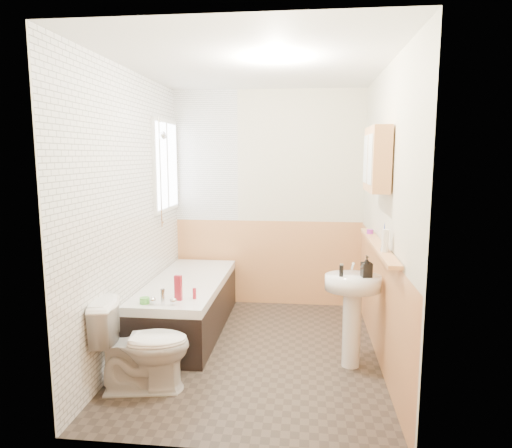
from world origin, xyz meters
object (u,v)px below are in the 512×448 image
object	(u,v)px
bathtub	(188,304)
medicine_cabinet	(377,159)
toilet	(142,346)
sink	(352,302)
pine_shelf	(378,245)

from	to	relation	value
bathtub	medicine_cabinet	size ratio (longest dim) A/B	3.03
bathtub	medicine_cabinet	world-z (taller)	medicine_cabinet
bathtub	toilet	distance (m)	1.21
sink	pine_shelf	world-z (taller)	pine_shelf
pine_shelf	medicine_cabinet	bearing A→B (deg)	118.87
toilet	sink	distance (m)	1.71
bathtub	sink	distance (m)	1.72
sink	pine_shelf	size ratio (longest dim) A/B	0.57
sink	medicine_cabinet	distance (m)	1.19
bathtub	pine_shelf	size ratio (longest dim) A/B	1.13
toilet	medicine_cabinet	distance (m)	2.35
sink	pine_shelf	distance (m)	0.52
bathtub	sink	bearing A→B (deg)	-21.98
bathtub	sink	size ratio (longest dim) A/B	1.98
bathtub	toilet	xyz separation A→B (m)	(-0.03, -1.20, 0.07)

